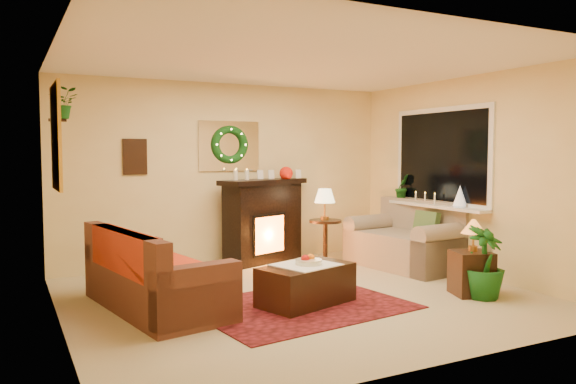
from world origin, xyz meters
name	(u,v)px	position (x,y,z in m)	size (l,w,h in m)	color
floor	(302,297)	(0.00, 0.00, 0.00)	(5.00, 5.00, 0.00)	beige
ceiling	(303,61)	(0.00, 0.00, 2.60)	(5.00, 5.00, 0.00)	white
wall_back	(229,174)	(0.00, 2.25, 1.30)	(5.00, 5.00, 0.00)	#EFD88C
wall_front	(447,194)	(0.00, -2.25, 1.30)	(5.00, 5.00, 0.00)	#EFD88C
wall_left	(58,187)	(-2.50, 0.00, 1.30)	(4.50, 4.50, 0.00)	#EFD88C
wall_right	(471,176)	(2.50, 0.00, 1.30)	(4.50, 4.50, 0.00)	#EFD88C
area_rug	(300,306)	(-0.21, -0.34, 0.01)	(2.14, 1.61, 0.01)	#41140F
sofa	(157,267)	(-1.56, 0.27, 0.43)	(0.85, 1.94, 0.84)	#422119
red_throw	(150,262)	(-1.59, 0.45, 0.46)	(0.86, 1.39, 0.02)	#AE3522
fireplace	(263,225)	(0.45, 2.04, 0.55)	(1.25, 0.40, 1.15)	black
poinsettia	(286,173)	(0.80, 1.99, 1.30)	(0.20, 0.20, 0.20)	red
mantel_candle_a	(236,177)	(0.00, 1.99, 1.26)	(0.06, 0.06, 0.19)	white
mantel_candle_b	(247,177)	(0.19, 2.02, 1.26)	(0.06, 0.06, 0.19)	white
mantel_mirror	(229,146)	(0.00, 2.23, 1.70)	(0.92, 0.02, 0.72)	white
wreath	(230,145)	(0.00, 2.19, 1.72)	(0.55, 0.55, 0.11)	#194719
wall_art	(135,157)	(-1.35, 2.23, 1.55)	(0.32, 0.03, 0.48)	#381E11
gold_mirror	(56,137)	(-2.48, 0.30, 1.75)	(0.03, 0.84, 1.00)	gold
hanging_plant	(63,118)	(-2.34, 1.05, 1.97)	(0.33, 0.28, 0.36)	#194719
loveseat	(405,237)	(2.06, 0.78, 0.42)	(0.93, 1.61, 0.93)	gray
window_frame	(441,157)	(2.48, 0.55, 1.55)	(0.03, 1.86, 1.36)	white
window_glass	(440,157)	(2.47, 0.55, 1.55)	(0.02, 1.70, 1.22)	black
window_sill	(435,206)	(2.38, 0.55, 0.87)	(0.22, 1.86, 0.04)	white
mini_tree	(460,196)	(2.42, 0.11, 1.04)	(0.18, 0.18, 0.27)	white
sill_plant	(402,187)	(2.40, 1.28, 1.08)	(0.28, 0.23, 0.52)	#15581D
side_table_round	(325,240)	(1.27, 1.63, 0.33)	(0.48, 0.48, 0.62)	#4D2F18
lamp_cream	(325,202)	(1.26, 1.64, 0.88)	(0.31, 0.31, 0.47)	#FEEFA9
end_table_square	(471,271)	(1.74, -0.79, 0.27)	(0.40, 0.40, 0.50)	#492A11
lamp_tiffany	(474,229)	(1.78, -0.77, 0.74)	(0.28, 0.28, 0.41)	gold
coffee_table	(306,285)	(-0.12, -0.31, 0.21)	(1.00, 0.55, 0.42)	#341E14
fruit_bowl	(309,262)	(-0.09, -0.31, 0.45)	(0.28, 0.28, 0.06)	beige
floor_palm	(484,258)	(1.74, -0.97, 0.45)	(1.35, 1.35, 2.41)	#133318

